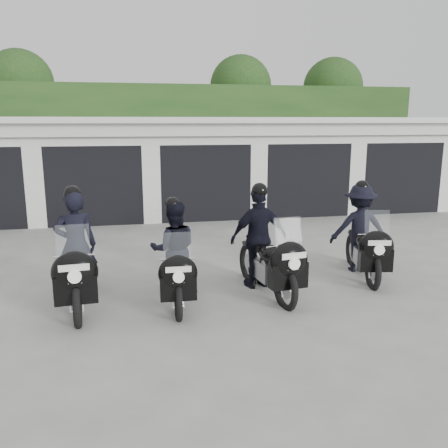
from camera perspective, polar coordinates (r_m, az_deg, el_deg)
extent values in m
plane|color=#9F9F9A|center=(8.66, 3.73, -7.00)|extent=(80.00, 80.00, 0.00)
cube|color=white|center=(16.59, -3.85, 7.23)|extent=(16.00, 6.00, 2.80)
cube|color=white|center=(16.33, -3.84, 12.35)|extent=(16.40, 6.80, 0.16)
cube|color=white|center=(13.31, -2.06, 11.39)|extent=(16.40, 0.12, 0.40)
cube|color=black|center=(13.81, -2.13, 0.86)|extent=(16.00, 0.06, 0.24)
cube|color=white|center=(13.84, -21.75, 5.38)|extent=(0.50, 0.50, 2.80)
cube|color=black|center=(14.72, -14.99, 5.02)|extent=(2.60, 2.60, 2.20)
cube|color=white|center=(13.58, -15.58, 10.34)|extent=(2.60, 0.50, 0.60)
cube|color=white|center=(13.63, -8.77, 6.01)|extent=(0.50, 0.50, 2.80)
cube|color=black|center=(14.85, -2.92, 5.48)|extent=(2.60, 2.60, 2.20)
cube|color=white|center=(13.71, -2.33, 10.79)|extent=(2.60, 0.50, 0.60)
cube|color=white|center=(14.11, 3.98, 6.34)|extent=(0.50, 0.50, 2.80)
cube|color=black|center=(15.60, 8.47, 5.69)|extent=(2.60, 2.60, 2.20)
cube|color=white|center=(14.52, 10.06, 10.70)|extent=(2.60, 0.50, 0.60)
cube|color=white|center=(15.22, 15.38, 6.36)|extent=(0.50, 0.50, 2.80)
cube|color=black|center=(16.90, 18.47, 5.70)|extent=(2.60, 2.60, 2.20)
cube|color=white|center=(15.91, 20.69, 10.23)|extent=(2.60, 0.50, 0.60)
cube|color=white|center=(16.83, 24.92, 6.19)|extent=(0.50, 0.50, 2.80)
cube|color=#1D3D16|center=(20.51, -5.37, 10.27)|extent=(20.00, 2.00, 4.30)
sphere|color=#1D3D16|center=(22.37, -23.37, 15.28)|extent=(2.80, 2.80, 2.80)
cylinder|color=black|center=(22.35, -22.76, 8.26)|extent=(0.24, 0.24, 3.30)
sphere|color=#1D3D16|center=(22.54, 2.01, 16.21)|extent=(2.80, 2.80, 2.80)
cylinder|color=black|center=(22.52, 1.95, 9.22)|extent=(0.24, 0.24, 3.30)
sphere|color=#1D3D16|center=(23.97, 12.95, 15.69)|extent=(2.80, 2.80, 2.80)
cylinder|color=black|center=(23.95, 12.63, 9.12)|extent=(0.24, 0.24, 3.30)
torus|color=black|center=(7.17, -17.25, -9.06)|extent=(0.17, 0.75, 0.74)
torus|color=black|center=(8.56, -17.10, -5.55)|extent=(0.17, 0.75, 0.74)
cube|color=#A9A9AE|center=(7.86, -17.20, -6.61)|extent=(0.31, 0.58, 0.33)
cube|color=black|center=(7.89, -17.12, -7.78)|extent=(0.19, 1.33, 0.06)
ellipsoid|color=black|center=(7.59, -17.38, -4.54)|extent=(0.38, 0.61, 0.29)
cube|color=black|center=(8.00, -17.33, -3.51)|extent=(0.31, 0.58, 0.10)
ellipsoid|color=black|center=(6.93, -17.51, -5.60)|extent=(0.67, 0.39, 0.61)
cube|color=black|center=(7.01, -17.39, -7.42)|extent=(0.61, 0.27, 0.41)
cube|color=#B2BFC6|center=(6.85, -17.73, -2.27)|extent=(0.46, 0.15, 0.52)
cylinder|color=silver|center=(7.08, -17.57, -3.69)|extent=(0.57, 0.08, 0.03)
cube|color=white|center=(6.73, -17.61, -5.05)|extent=(0.41, 0.05, 0.09)
cube|color=white|center=(6.82, -17.50, -6.45)|extent=(0.18, 0.03, 0.10)
imported|color=black|center=(7.99, -17.40, -2.51)|extent=(0.69, 0.48, 1.79)
sphere|color=black|center=(7.82, -17.79, 3.45)|extent=(0.28, 0.28, 0.28)
torus|color=black|center=(7.10, -5.53, -9.04)|extent=(0.12, 0.67, 0.66)
torus|color=black|center=(8.33, -6.14, -5.79)|extent=(0.12, 0.67, 0.66)
cube|color=#A9A9AE|center=(7.71, -5.88, -6.80)|extent=(0.25, 0.51, 0.29)
cube|color=black|center=(7.74, -5.85, -7.86)|extent=(0.12, 1.18, 0.05)
ellipsoid|color=black|center=(7.47, -5.86, -4.94)|extent=(0.31, 0.53, 0.26)
cube|color=black|center=(7.83, -6.04, -3.97)|extent=(0.25, 0.51, 0.09)
ellipsoid|color=black|center=(6.89, -5.57, -5.95)|extent=(0.58, 0.32, 0.55)
cube|color=black|center=(6.96, -5.53, -7.58)|extent=(0.53, 0.22, 0.36)
cube|color=#B2BFC6|center=(6.81, -5.65, -2.97)|extent=(0.40, 0.12, 0.46)
cylinder|color=silver|center=(7.01, -5.69, -4.21)|extent=(0.51, 0.04, 0.03)
cube|color=white|center=(6.71, -5.50, -5.47)|extent=(0.36, 0.03, 0.08)
cube|color=white|center=(6.78, -5.49, -6.72)|extent=(0.16, 0.02, 0.09)
imported|color=black|center=(7.82, -6.06, -3.05)|extent=(0.80, 0.63, 1.60)
sphere|color=black|center=(7.66, -6.19, 2.35)|extent=(0.25, 0.25, 0.25)
torus|color=black|center=(7.50, 7.39, -7.68)|extent=(0.22, 0.74, 0.73)
torus|color=black|center=(8.73, 3.00, -4.68)|extent=(0.22, 0.74, 0.73)
cube|color=#A9A9AE|center=(8.10, 4.97, -5.56)|extent=(0.34, 0.59, 0.32)
cube|color=black|center=(8.13, 5.01, -6.67)|extent=(0.28, 1.30, 0.06)
ellipsoid|color=black|center=(7.86, 5.55, -3.54)|extent=(0.41, 0.62, 0.29)
cube|color=black|center=(8.23, 4.25, -2.64)|extent=(0.34, 0.59, 0.10)
ellipsoid|color=black|center=(7.28, 7.79, -4.38)|extent=(0.68, 0.43, 0.60)
cube|color=black|center=(7.35, 7.74, -6.11)|extent=(0.61, 0.31, 0.40)
cube|color=#B2BFC6|center=(7.20, 7.77, -1.26)|extent=(0.45, 0.18, 0.51)
cylinder|color=silver|center=(7.40, 7.10, -2.63)|extent=(0.56, 0.12, 0.03)
cube|color=white|center=(7.10, 8.46, -3.82)|extent=(0.40, 0.08, 0.09)
cube|color=white|center=(7.18, 8.30, -5.14)|extent=(0.18, 0.04, 0.10)
imported|color=black|center=(8.21, 4.21, -1.68)|extent=(1.11, 0.74, 1.76)
sphere|color=black|center=(8.05, 4.30, 4.03)|extent=(0.27, 0.27, 0.27)
torus|color=black|center=(8.69, 17.49, -5.43)|extent=(0.24, 0.71, 0.70)
torus|color=black|center=(9.96, 15.16, -3.03)|extent=(0.24, 0.71, 0.70)
cube|color=#A9A9AE|center=(9.32, 16.24, -3.72)|extent=(0.35, 0.57, 0.31)
cube|color=black|center=(9.34, 16.21, -4.66)|extent=(0.32, 1.24, 0.06)
ellipsoid|color=black|center=(9.09, 16.64, -2.01)|extent=(0.42, 0.61, 0.28)
cube|color=black|center=(9.47, 15.95, -1.28)|extent=(0.35, 0.57, 0.10)
ellipsoid|color=black|center=(8.49, 17.84, -2.67)|extent=(0.66, 0.43, 0.58)
cube|color=black|center=(8.55, 17.74, -4.11)|extent=(0.59, 0.32, 0.39)
cube|color=#B2BFC6|center=(8.43, 17.95, -0.08)|extent=(0.44, 0.19, 0.49)
cylinder|color=silver|center=(8.63, 17.53, -1.23)|extent=(0.53, 0.13, 0.03)
cube|color=white|center=(8.31, 18.23, -2.19)|extent=(0.38, 0.09, 0.09)
cube|color=white|center=(8.38, 18.09, -3.29)|extent=(0.17, 0.05, 0.10)
imported|color=black|center=(9.46, 15.97, -0.47)|extent=(1.18, 0.77, 1.69)
sphere|color=black|center=(9.32, 16.25, 4.29)|extent=(0.26, 0.26, 0.26)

